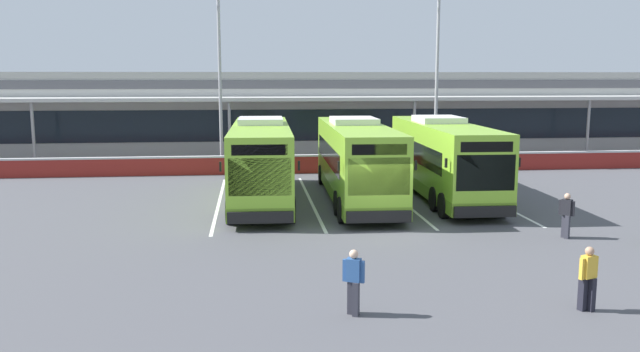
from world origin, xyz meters
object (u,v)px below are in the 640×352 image
Objects in this scene: coach_bus_left_centre at (356,162)px; pedestrian_in_dark_coat at (566,214)px; lamp_post_centre at (437,67)px; coach_bus_centre at (443,160)px; coach_bus_leftmost at (261,162)px; lamp_post_west at (220,67)px; pedestrian_near_bin at (354,280)px; pedestrian_child at (588,276)px.

pedestrian_in_dark_coat is (6.28, -7.81, -0.91)m from coach_bus_left_centre.
coach_bus_centre is at bearing -104.15° from lamp_post_centre.
coach_bus_leftmost is 1.11× the size of lamp_post_west.
coach_bus_centre is 1.11× the size of lamp_post_west.
coach_bus_left_centre reaches higher than pedestrian_near_bin.
coach_bus_left_centre is 7.53× the size of pedestrian_in_dark_coat.
pedestrian_in_dark_coat is at bearing -76.10° from coach_bus_centre.
coach_bus_leftmost is 1.00× the size of coach_bus_centre.
coach_bus_leftmost and coach_bus_centre have the same top height.
lamp_post_west reaches higher than pedestrian_near_bin.
pedestrian_in_dark_coat is (2.04, -8.26, -0.91)m from coach_bus_centre.
pedestrian_near_bin is (1.96, -14.74, -0.91)m from coach_bus_leftmost.
coach_bus_leftmost is 13.45m from pedestrian_in_dark_coat.
coach_bus_centre is at bearing 5.99° from coach_bus_left_centre.
pedestrian_in_dark_coat is 19.05m from lamp_post_centre.
coach_bus_left_centre reaches higher than pedestrian_child.
coach_bus_centre is at bearing 103.90° from pedestrian_in_dark_coat.
coach_bus_centre is 15.60m from lamp_post_west.
coach_bus_centre is at bearing 65.84° from pedestrian_near_bin.
lamp_post_centre reaches higher than pedestrian_in_dark_coat.
pedestrian_in_dark_coat is at bearing -91.50° from lamp_post_centre.
lamp_post_west and lamp_post_centre have the same top height.
coach_bus_left_centre is 13.36m from lamp_post_west.
coach_bus_left_centre is 1.11× the size of lamp_post_west.
coach_bus_left_centre and coach_bus_centre have the same top height.
pedestrian_in_dark_coat is 1.00× the size of pedestrian_child.
coach_bus_left_centre is 14.63m from pedestrian_near_bin.
coach_bus_left_centre is at bearing 102.69° from pedestrian_child.
lamp_post_centre reaches higher than pedestrian_near_bin.
coach_bus_centre is 16.30m from pedestrian_near_bin.
lamp_post_centre is at bearing -1.02° from lamp_post_west.
pedestrian_near_bin is at bearing 176.55° from pedestrian_child.
pedestrian_child is at bearing -93.46° from coach_bus_centre.
pedestrian_in_dark_coat is 1.00× the size of pedestrian_near_bin.
coach_bus_left_centre reaches higher than pedestrian_in_dark_coat.
pedestrian_child is 26.00m from lamp_post_centre.
coach_bus_left_centre is at bearing -58.17° from lamp_post_west.
lamp_post_west is (-2.26, 10.35, 4.50)m from coach_bus_leftmost.
coach_bus_leftmost is 15.71m from lamp_post_centre.
coach_bus_centre is 1.11× the size of lamp_post_centre.
coach_bus_left_centre is 1.11× the size of lamp_post_centre.
pedestrian_in_dark_coat is at bearing -55.07° from lamp_post_west.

